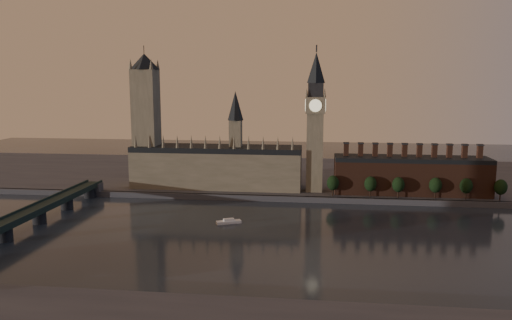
# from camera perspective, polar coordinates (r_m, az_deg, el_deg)

# --- Properties ---
(ground) EXTENTS (900.00, 900.00, 0.00)m
(ground) POSITION_cam_1_polar(r_m,az_deg,el_deg) (271.96, 4.39, -9.31)
(ground) COLOR black
(ground) RESTS_ON ground
(north_bank) EXTENTS (900.00, 182.00, 4.00)m
(north_bank) POSITION_cam_1_polar(r_m,az_deg,el_deg) (444.08, 5.37, -1.85)
(north_bank) COLOR #4B4B50
(north_bank) RESTS_ON ground
(palace_of_westminster) EXTENTS (130.00, 30.30, 74.00)m
(palace_of_westminster) POSITION_cam_1_polar(r_m,az_deg,el_deg) (385.59, -4.44, -0.53)
(palace_of_westminster) COLOR #82755C
(palace_of_westminster) RESTS_ON north_bank
(victoria_tower) EXTENTS (24.00, 24.00, 108.00)m
(victoria_tower) POSITION_cam_1_polar(r_m,az_deg,el_deg) (395.89, -12.45, 4.99)
(victoria_tower) COLOR #82755C
(victoria_tower) RESTS_ON north_bank
(big_ben) EXTENTS (15.00, 15.00, 107.00)m
(big_ben) POSITION_cam_1_polar(r_m,az_deg,el_deg) (369.13, 6.78, 4.52)
(big_ben) COLOR #82755C
(big_ben) RESTS_ON north_bank
(chimney_block) EXTENTS (110.00, 25.00, 37.00)m
(chimney_block) POSITION_cam_1_polar(r_m,az_deg,el_deg) (380.67, 17.27, -1.62)
(chimney_block) COLOR #4F2C1E
(chimney_block) RESTS_ON north_bank
(embankment_tree_0) EXTENTS (8.60, 8.60, 14.88)m
(embankment_tree_0) POSITION_cam_1_polar(r_m,az_deg,el_deg) (360.35, 8.78, -2.60)
(embankment_tree_0) COLOR black
(embankment_tree_0) RESTS_ON north_bank
(embankment_tree_1) EXTENTS (8.60, 8.60, 14.88)m
(embankment_tree_1) POSITION_cam_1_polar(r_m,az_deg,el_deg) (362.05, 12.94, -2.67)
(embankment_tree_1) COLOR black
(embankment_tree_1) RESTS_ON north_bank
(embankment_tree_2) EXTENTS (8.60, 8.60, 14.88)m
(embankment_tree_2) POSITION_cam_1_polar(r_m,az_deg,el_deg) (364.24, 15.96, -2.72)
(embankment_tree_2) COLOR black
(embankment_tree_2) RESTS_ON north_bank
(embankment_tree_3) EXTENTS (8.60, 8.60, 14.88)m
(embankment_tree_3) POSITION_cam_1_polar(r_m,az_deg,el_deg) (370.45, 19.82, -2.72)
(embankment_tree_3) COLOR black
(embankment_tree_3) RESTS_ON north_bank
(embankment_tree_4) EXTENTS (8.60, 8.60, 14.88)m
(embankment_tree_4) POSITION_cam_1_polar(r_m,az_deg,el_deg) (375.68, 22.90, -2.74)
(embankment_tree_4) COLOR black
(embankment_tree_4) RESTS_ON north_bank
(embankment_tree_5) EXTENTS (8.60, 8.60, 14.88)m
(embankment_tree_5) POSITION_cam_1_polar(r_m,az_deg,el_deg) (381.00, 26.18, -2.80)
(embankment_tree_5) COLOR black
(embankment_tree_5) RESTS_ON north_bank
(westminster_bridge) EXTENTS (14.00, 200.00, 11.55)m
(westminster_bridge) POSITION_cam_1_polar(r_m,az_deg,el_deg) (313.81, -25.38, -6.26)
(westminster_bridge) COLOR #1C2C28
(westminster_bridge) RESTS_ON ground
(river_boat) EXTENTS (15.42, 9.83, 2.99)m
(river_boat) POSITION_cam_1_polar(r_m,az_deg,el_deg) (304.79, -3.13, -7.04)
(river_boat) COLOR white
(river_boat) RESTS_ON ground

